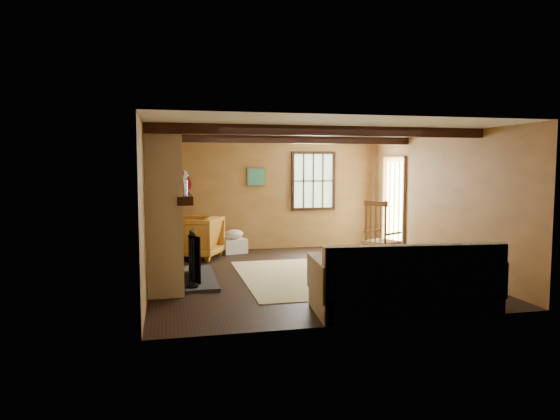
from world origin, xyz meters
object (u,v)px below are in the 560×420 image
object	(u,v)px
sofa	(404,287)
laundry_basket	(234,246)
rocking_chair	(381,240)
fireplace	(166,212)
armchair	(196,237)

from	to	relation	value
sofa	laundry_basket	world-z (taller)	sofa
sofa	laundry_basket	distance (m)	4.99
rocking_chair	laundry_basket	xyz separation A→B (m)	(-2.35, 2.19, -0.37)
fireplace	rocking_chair	xyz separation A→B (m)	(3.71, 0.14, -0.58)
fireplace	laundry_basket	distance (m)	2.87
armchair	laundry_basket	bearing A→B (deg)	141.60
fireplace	laundry_basket	xyz separation A→B (m)	(1.36, 2.33, -0.95)
sofa	armchair	xyz separation A→B (m)	(-2.33, 4.34, 0.09)
laundry_basket	rocking_chair	bearing A→B (deg)	-42.98
fireplace	laundry_basket	size ratio (longest dim) A/B	4.80
sofa	rocking_chair	bearing A→B (deg)	77.53
sofa	armchair	bearing A→B (deg)	123.64
rocking_chair	laundry_basket	world-z (taller)	rocking_chair
armchair	rocking_chair	bearing A→B (deg)	85.33
fireplace	armchair	xyz separation A→B (m)	(0.56, 1.93, -0.68)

